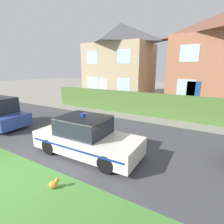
# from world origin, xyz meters

# --- Properties ---
(road_strip) EXTENTS (28.00, 6.19, 0.01)m
(road_strip) POSITION_xyz_m (0.00, 4.42, 0.01)
(road_strip) COLOR #424247
(road_strip) RESTS_ON ground
(garden_hedge) EXTENTS (15.44, 0.72, 1.48)m
(garden_hedge) POSITION_xyz_m (1.21, 9.25, 0.74)
(garden_hedge) COLOR #4C7233
(garden_hedge) RESTS_ON ground
(police_car) EXTENTS (4.01, 1.67, 1.54)m
(police_car) POSITION_xyz_m (1.17, 2.71, 0.66)
(police_car) COLOR black
(police_car) RESTS_ON road_strip
(cat) EXTENTS (0.35, 0.28, 0.31)m
(cat) POSITION_xyz_m (1.63, 0.75, 0.12)
(cat) COLOR orange
(cat) RESTS_ON ground
(house_left) EXTENTS (7.01, 5.53, 7.75)m
(house_left) POSITION_xyz_m (-4.46, 15.83, 3.95)
(house_left) COLOR tan
(house_left) RESTS_ON ground
(house_right) EXTENTS (7.87, 5.72, 7.54)m
(house_right) POSITION_xyz_m (5.04, 15.91, 3.84)
(house_right) COLOR #A86B4C
(house_right) RESTS_ON ground
(wheelie_bin) EXTENTS (0.66, 0.59, 1.18)m
(wheelie_bin) POSITION_xyz_m (-2.32, 9.41, 0.59)
(wheelie_bin) COLOR #23662D
(wheelie_bin) RESTS_ON ground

